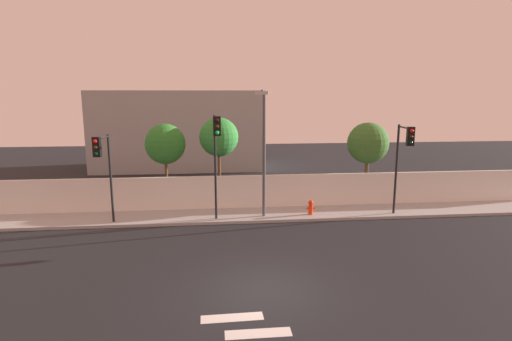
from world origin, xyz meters
TOP-DOWN VIEW (x-y plane):
  - ground_plane at (0.00, 0.00)m, footprint 80.00×80.00m
  - sidewalk at (0.00, 8.20)m, footprint 36.00×2.40m
  - perimeter_wall at (0.00, 9.49)m, footprint 36.00×0.18m
  - traffic_light_left at (-6.65, 6.85)m, footprint 0.44×1.51m
  - traffic_light_center at (-1.44, 6.98)m, footprint 0.36×1.36m
  - traffic_light_right at (7.77, 6.70)m, footprint 0.38×1.83m
  - street_lamp_curbside at (0.90, 7.50)m, footprint 0.71×1.90m
  - fire_hydrant at (3.42, 7.77)m, footprint 0.44×0.26m
  - roadside_tree_leftmost at (-4.29, 10.96)m, footprint 2.29×2.29m
  - roadside_tree_midleft at (-1.26, 10.96)m, footprint 2.24×2.24m
  - roadside_tree_midright at (7.60, 10.96)m, footprint 2.46×2.46m
  - low_building_distant at (-4.48, 23.49)m, footprint 14.27×6.00m

SIDE VIEW (x-z plane):
  - ground_plane at x=0.00m, z-range 0.00..0.00m
  - sidewalk at x=0.00m, z-range 0.00..0.15m
  - fire_hydrant at x=3.42m, z-range 0.18..0.95m
  - perimeter_wall at x=0.00m, z-range 0.15..1.95m
  - traffic_light_left at x=-6.65m, z-range 1.16..5.49m
  - low_building_distant at x=-4.48m, z-range 0.00..6.66m
  - roadside_tree_midright at x=7.60m, z-range 1.11..5.82m
  - roadside_tree_leftmost at x=-4.29m, z-range 1.20..5.92m
  - traffic_light_right at x=7.77m, z-range 1.25..5.93m
  - traffic_light_center at x=-1.44m, z-range 1.31..6.51m
  - roadside_tree_midleft at x=-1.26m, z-range 1.39..6.44m
  - street_lamp_curbside at x=0.90m, z-range 0.75..7.15m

